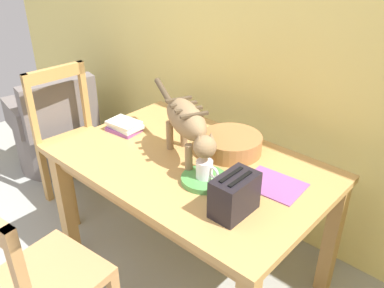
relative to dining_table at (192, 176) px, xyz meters
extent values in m
cube|color=#F2DD7B|center=(-0.09, 0.69, 0.61)|extent=(5.24, 0.10, 2.50)
cube|color=tan|center=(0.00, 0.00, 0.07)|extent=(1.34, 0.86, 0.03)
cube|color=#AC814A|center=(0.00, 0.00, 0.02)|extent=(1.26, 0.78, 0.07)
cube|color=tan|center=(-0.62, -0.38, -0.29)|extent=(0.07, 0.07, 0.69)
cube|color=tan|center=(-0.62, 0.38, -0.29)|extent=(0.07, 0.07, 0.69)
cube|color=tan|center=(0.62, 0.38, -0.29)|extent=(0.07, 0.07, 0.69)
ellipsoid|color=#8B6F4D|center=(-0.04, 0.00, 0.31)|extent=(0.39, 0.29, 0.16)
cube|color=#4C3D2A|center=(-0.13, 0.04, 0.37)|extent=(0.08, 0.13, 0.01)
cube|color=#4C3D2A|center=(-0.07, 0.02, 0.37)|extent=(0.08, 0.13, 0.01)
cube|color=#4C3D2A|center=(-0.01, -0.01, 0.37)|extent=(0.08, 0.13, 0.01)
cube|color=#4C3D2A|center=(0.05, -0.04, 0.37)|extent=(0.08, 0.13, 0.01)
cylinder|color=#8B6F4D|center=(0.09, -0.02, 0.16)|extent=(0.04, 0.04, 0.15)
cylinder|color=#8B6F4D|center=(0.06, -0.09, 0.16)|extent=(0.04, 0.04, 0.15)
cylinder|color=#8B6F4D|center=(-0.14, 0.09, 0.16)|extent=(0.04, 0.04, 0.15)
cylinder|color=#8B6F4D|center=(-0.18, 0.02, 0.16)|extent=(0.04, 0.04, 0.15)
sphere|color=#8B6F4D|center=(0.16, -0.09, 0.27)|extent=(0.10, 0.10, 0.10)
cone|color=#8B6F4D|center=(0.17, -0.07, 0.31)|extent=(0.04, 0.04, 0.04)
cone|color=#8B6F4D|center=(0.15, -0.12, 0.31)|extent=(0.04, 0.04, 0.04)
cylinder|color=#4C3D2A|center=(-0.31, 0.13, 0.32)|extent=(0.25, 0.14, 0.09)
cylinder|color=#4B9347|center=(0.16, -0.09, 0.10)|extent=(0.21, 0.21, 0.03)
cylinder|color=white|center=(0.16, -0.09, 0.15)|extent=(0.08, 0.08, 0.08)
torus|color=white|center=(0.21, -0.09, 0.16)|extent=(0.06, 0.01, 0.06)
cube|color=#965098|center=(0.41, 0.10, 0.09)|extent=(0.27, 0.22, 0.01)
cube|color=#8E4A94|center=(-0.51, -0.01, 0.10)|extent=(0.19, 0.15, 0.02)
cube|color=silver|center=(-0.50, 0.00, 0.12)|extent=(0.18, 0.13, 0.02)
cube|color=silver|center=(-0.51, -0.01, 0.14)|extent=(0.19, 0.14, 0.02)
cylinder|color=#9E693B|center=(0.08, 0.21, 0.13)|extent=(0.31, 0.31, 0.09)
cylinder|color=#472F1A|center=(0.08, 0.21, 0.14)|extent=(0.26, 0.26, 0.08)
cube|color=black|center=(0.39, -0.18, 0.17)|extent=(0.12, 0.20, 0.17)
cube|color=black|center=(0.37, -0.18, 0.26)|extent=(0.02, 0.14, 0.01)
cube|color=black|center=(0.41, -0.18, 0.26)|extent=(0.02, 0.14, 0.01)
cube|color=tan|center=(-1.01, -0.02, -0.20)|extent=(0.46, 0.46, 0.04)
cube|color=tan|center=(-1.20, 0.00, 0.26)|extent=(0.08, 0.42, 0.08)
cube|color=tan|center=(-1.18, 0.19, 0.06)|extent=(0.04, 0.04, 0.48)
cube|color=tan|center=(-1.21, -0.19, 0.06)|extent=(0.04, 0.04, 0.48)
cube|color=tan|center=(-0.80, 0.15, -0.43)|extent=(0.04, 0.04, 0.42)
cube|color=tan|center=(-0.84, -0.22, -0.43)|extent=(0.04, 0.04, 0.42)
cube|color=tan|center=(-1.18, 0.19, -0.43)|extent=(0.04, 0.04, 0.42)
cube|color=tan|center=(-1.21, -0.19, -0.43)|extent=(0.04, 0.04, 0.42)
cube|color=tan|center=(-0.13, -0.77, -0.20)|extent=(0.46, 0.46, 0.04)
cube|color=tan|center=(0.08, -0.94, 0.06)|extent=(0.04, 0.04, 0.48)
cube|color=tan|center=(-0.34, -0.60, -0.43)|extent=(0.04, 0.04, 0.42)
cylinder|color=slate|center=(-1.61, 0.14, -0.45)|extent=(0.60, 0.60, 0.38)
cube|color=slate|center=(-1.37, 0.09, -0.06)|extent=(0.22, 0.55, 0.40)
cube|color=slate|center=(-1.66, -0.10, -0.16)|extent=(0.43, 0.18, 0.20)
cube|color=slate|center=(-1.56, 0.39, -0.16)|extent=(0.43, 0.18, 0.20)
camera|label=1|loc=(1.16, -1.29, 1.15)|focal=38.51mm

